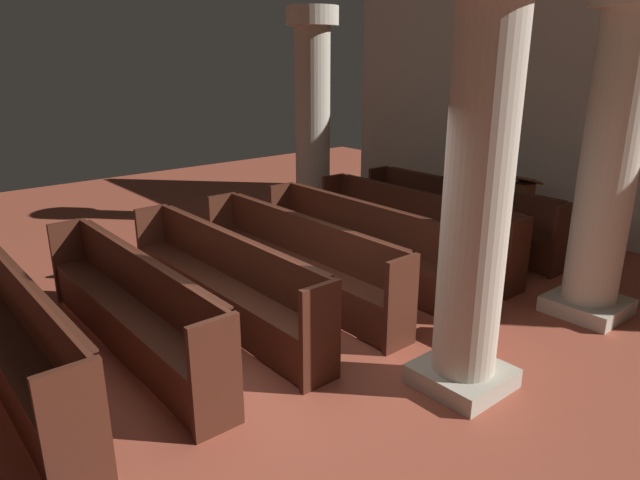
# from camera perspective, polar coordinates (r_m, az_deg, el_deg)

# --- Properties ---
(ground_plane) EXTENTS (19.20, 19.20, 0.00)m
(ground_plane) POSITION_cam_1_polar(r_m,az_deg,el_deg) (5.86, -4.50, -11.31)
(ground_plane) COLOR #9E4733
(back_wall) EXTENTS (10.00, 0.16, 4.50)m
(back_wall) POSITION_cam_1_polar(r_m,az_deg,el_deg) (9.95, 25.66, 12.79)
(back_wall) COLOR beige
(back_wall) RESTS_ON ground
(pew_row_0) EXTENTS (3.48, 0.47, 0.99)m
(pew_row_0) POSITION_cam_1_polar(r_m,az_deg,el_deg) (9.13, 13.63, 2.70)
(pew_row_0) COLOR #4C2316
(pew_row_0) RESTS_ON ground
(pew_row_1) EXTENTS (3.48, 0.46, 0.99)m
(pew_row_1) POSITION_cam_1_polar(r_m,az_deg,el_deg) (8.34, 9.28, 1.51)
(pew_row_1) COLOR #4C2316
(pew_row_1) RESTS_ON ground
(pew_row_2) EXTENTS (3.48, 0.46, 0.99)m
(pew_row_2) POSITION_cam_1_polar(r_m,az_deg,el_deg) (7.60, 4.05, 0.07)
(pew_row_2) COLOR #4C2316
(pew_row_2) RESTS_ON ground
(pew_row_3) EXTENTS (3.48, 0.47, 0.99)m
(pew_row_3) POSITION_cam_1_polar(r_m,az_deg,el_deg) (6.94, -2.23, -1.66)
(pew_row_3) COLOR #4C2316
(pew_row_3) RESTS_ON ground
(pew_row_4) EXTENTS (3.48, 0.46, 0.99)m
(pew_row_4) POSITION_cam_1_polar(r_m,az_deg,el_deg) (6.40, -9.71, -3.69)
(pew_row_4) COLOR #4C2316
(pew_row_4) RESTS_ON ground
(pew_row_5) EXTENTS (3.48, 0.46, 0.99)m
(pew_row_5) POSITION_cam_1_polar(r_m,az_deg,el_deg) (5.98, -18.45, -5.97)
(pew_row_5) COLOR #4C2316
(pew_row_5) RESTS_ON ground
(pew_row_6) EXTENTS (3.48, 0.47, 0.99)m
(pew_row_6) POSITION_cam_1_polar(r_m,az_deg,el_deg) (5.74, -28.27, -8.34)
(pew_row_6) COLOR #4C2316
(pew_row_6) RESTS_ON ground
(pillar_aisle_side) EXTENTS (0.86, 0.86, 3.61)m
(pillar_aisle_side) POSITION_cam_1_polar(r_m,az_deg,el_deg) (6.89, 27.11, 7.85)
(pillar_aisle_side) COLOR #B6AD9A
(pillar_aisle_side) RESTS_ON ground
(pillar_far_side) EXTENTS (0.86, 0.86, 3.61)m
(pillar_far_side) POSITION_cam_1_polar(r_m,az_deg,el_deg) (9.94, -0.74, 12.35)
(pillar_far_side) COLOR #B6AD9A
(pillar_far_side) RESTS_ON ground
(pillar_aisle_rear) EXTENTS (0.81, 0.81, 3.61)m
(pillar_aisle_rear) POSITION_cam_1_polar(r_m,az_deg,el_deg) (4.82, 15.57, 5.54)
(pillar_aisle_rear) COLOR #B6AD9A
(pillar_aisle_rear) RESTS_ON ground
(lectern) EXTENTS (0.48, 0.45, 1.08)m
(lectern) POSITION_cam_1_polar(r_m,az_deg,el_deg) (9.62, 19.36, 2.49)
(lectern) COLOR brown
(lectern) RESTS_ON ground
(hymn_book) EXTENTS (0.15, 0.20, 0.03)m
(hymn_book) POSITION_cam_1_polar(r_m,az_deg,el_deg) (9.38, 12.75, 6.16)
(hymn_book) COLOR black
(hymn_book) RESTS_ON pew_row_0
(kneeler_box_red) EXTENTS (0.39, 0.28, 0.24)m
(kneeler_box_red) POSITION_cam_1_polar(r_m,az_deg,el_deg) (6.25, 13.72, -8.59)
(kneeler_box_red) COLOR maroon
(kneeler_box_red) RESTS_ON ground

